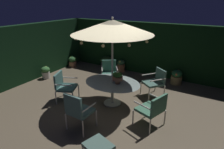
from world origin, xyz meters
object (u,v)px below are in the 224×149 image
(patio_chair_east, at_px, (156,81))
(patio_umbrella, at_px, (112,27))
(patio_chair_south, at_px, (64,85))
(potted_plant_back_right, at_px, (73,62))
(patio_chair_north, at_px, (78,109))
(patio_chair_northeast, at_px, (153,108))
(patio_dining_table, at_px, (112,85))
(potted_plant_front_corner, at_px, (46,72))
(ottoman_footrest, at_px, (98,146))
(potted_plant_right_near, at_px, (177,77))
(potted_plant_left_far, at_px, (106,62))
(potted_plant_back_center, at_px, (121,65))
(patio_chair_southeast, at_px, (109,71))
(centerpiece_planter, at_px, (118,77))

(patio_chair_east, bearing_deg, patio_umbrella, -128.74)
(patio_chair_south, xyz_separation_m, potted_plant_back_right, (-2.10, 2.74, -0.29))
(patio_chair_north, relative_size, patio_chair_northeast, 1.11)
(patio_dining_table, bearing_deg, potted_plant_front_corner, 173.52)
(patio_chair_northeast, bearing_deg, ottoman_footrest, -109.52)
(patio_chair_east, height_order, potted_plant_right_near, patio_chair_east)
(patio_chair_northeast, bearing_deg, potted_plant_left_far, 136.58)
(ottoman_footrest, distance_m, potted_plant_back_center, 5.31)
(potted_plant_left_far, bearing_deg, patio_chair_east, -27.58)
(potted_plant_back_right, bearing_deg, potted_plant_front_corner, -88.51)
(patio_dining_table, relative_size, patio_chair_south, 1.86)
(patio_dining_table, bearing_deg, ottoman_footrest, -66.63)
(potted_plant_front_corner, xyz_separation_m, potted_plant_left_far, (1.52, 2.38, 0.04))
(patio_chair_northeast, height_order, ottoman_footrest, patio_chair_northeast)
(ottoman_footrest, distance_m, potted_plant_back_right, 6.16)
(patio_chair_south, height_order, potted_plant_left_far, patio_chair_south)
(patio_chair_north, relative_size, potted_plant_back_right, 2.02)
(patio_dining_table, distance_m, patio_chair_north, 1.58)
(potted_plant_left_far, bearing_deg, ottoman_footrest, -59.40)
(patio_umbrella, bearing_deg, potted_plant_back_center, 112.64)
(ottoman_footrest, height_order, potted_plant_back_right, potted_plant_back_right)
(potted_plant_back_center, height_order, potted_plant_right_near, potted_plant_right_near)
(patio_chair_southeast, xyz_separation_m, ottoman_footrest, (1.81, -3.42, -0.20))
(patio_chair_southeast, bearing_deg, potted_plant_back_center, 99.97)
(patio_chair_southeast, bearing_deg, patio_chair_south, -106.26)
(patio_chair_southeast, bearing_deg, patio_umbrella, -55.36)
(patio_chair_north, bearing_deg, potted_plant_left_far, 113.87)
(patio_chair_south, height_order, potted_plant_right_near, patio_chair_south)
(patio_dining_table, height_order, patio_chair_northeast, patio_chair_northeast)
(patio_umbrella, xyz_separation_m, ottoman_footrest, (0.92, -2.12, -2.08))
(potted_plant_back_right, bearing_deg, potted_plant_right_near, 5.46)
(centerpiece_planter, xyz_separation_m, patio_chair_south, (-1.65, -0.59, -0.42))
(patio_chair_south, distance_m, potted_plant_back_right, 3.46)
(patio_dining_table, relative_size, patio_chair_north, 1.72)
(patio_umbrella, distance_m, potted_plant_left_far, 4.00)
(ottoman_footrest, xyz_separation_m, potted_plant_left_far, (-2.90, 4.90, -0.01))
(centerpiece_planter, xyz_separation_m, patio_chair_east, (0.79, 1.25, -0.42))
(potted_plant_back_right, bearing_deg, patio_dining_table, -30.96)
(potted_plant_front_corner, distance_m, potted_plant_left_far, 2.83)
(patio_chair_south, bearing_deg, ottoman_footrest, -32.50)
(patio_chair_east, height_order, ottoman_footrest, patio_chair_east)
(potted_plant_front_corner, height_order, potted_plant_back_center, potted_plant_back_center)
(centerpiece_planter, height_order, potted_plant_back_right, centerpiece_planter)
(patio_chair_northeast, distance_m, potted_plant_back_center, 4.22)
(patio_chair_east, relative_size, potted_plant_back_right, 1.84)
(patio_dining_table, distance_m, patio_chair_southeast, 1.58)
(patio_umbrella, xyz_separation_m, potted_plant_right_near, (1.41, 2.60, -2.12))
(ottoman_footrest, distance_m, potted_plant_left_far, 5.70)
(patio_chair_southeast, xyz_separation_m, potted_plant_left_far, (-1.09, 1.48, -0.22))
(patio_dining_table, relative_size, potted_plant_back_center, 3.24)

